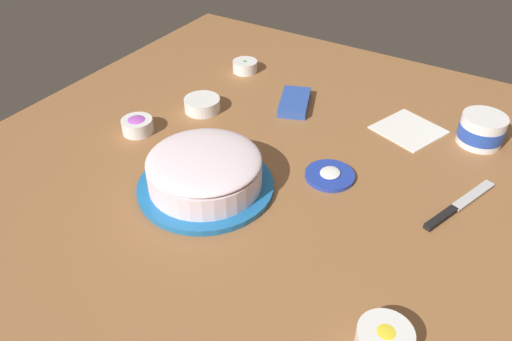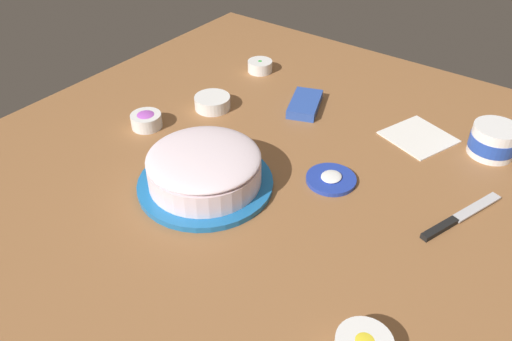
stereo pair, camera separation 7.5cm
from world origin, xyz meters
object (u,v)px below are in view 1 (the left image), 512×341
sprinkle_bowl_yellow (385,339)px  spreading_knife (454,208)px  frosting_tub_lid (330,175)px  paper_napkin (409,129)px  frosting_tub (482,129)px  sprinkle_bowl_rainbow (137,125)px  frosted_cake (205,173)px  sprinkle_bowl_blue (202,104)px  candy_box_lower (295,102)px  sprinkle_bowl_green (245,66)px

sprinkle_bowl_yellow → spreading_knife: bearing=178.2°
frosting_tub_lid → paper_napkin: (-0.29, 0.09, -0.00)m
spreading_knife → paper_napkin: bearing=-144.5°
frosting_tub → sprinkle_bowl_rainbow: size_ratio=1.38×
frosted_cake → frosting_tub: (-0.51, 0.48, -0.00)m
sprinkle_bowl_rainbow → sprinkle_bowl_yellow: size_ratio=0.88×
frosting_tub_lid → sprinkle_bowl_blue: sprinkle_bowl_blue is taller
frosting_tub → frosting_tub_lid: (0.33, -0.26, -0.03)m
frosting_tub → frosting_tub_lid: size_ratio=0.97×
sprinkle_bowl_yellow → candy_box_lower: (-0.60, -0.48, -0.01)m
sprinkle_bowl_blue → sprinkle_bowl_yellow: 0.83m
frosting_tub_lid → sprinkle_bowl_yellow: bearing=36.0°
frosting_tub_lid → candy_box_lower: size_ratio=0.80×
sprinkle_bowl_rainbow → paper_napkin: (-0.38, 0.60, -0.02)m
frosted_cake → sprinkle_bowl_yellow: bearing=69.8°
sprinkle_bowl_blue → paper_napkin: (-0.20, 0.52, -0.02)m
frosted_cake → sprinkle_bowl_yellow: 0.51m
frosting_tub_lid → spreading_knife: 0.28m
sprinkle_bowl_green → sprinkle_bowl_yellow: size_ratio=0.84×
frosting_tub → spreading_knife: bearing=3.0°
candy_box_lower → sprinkle_bowl_yellow: bearing=18.0°
frosting_tub_lid → sprinkle_bowl_yellow: size_ratio=1.26×
sprinkle_bowl_yellow → sprinkle_bowl_green: bearing=-134.7°
frosted_cake → frosting_tub_lid: bearing=129.9°
frosting_tub → spreading_knife: 0.30m
frosted_cake → candy_box_lower: bearing=-179.5°
sprinkle_bowl_rainbow → paper_napkin: size_ratio=0.54×
spreading_knife → sprinkle_bowl_yellow: 0.39m
sprinkle_bowl_blue → sprinkle_bowl_yellow: bearing=57.0°
sprinkle_bowl_green → candy_box_lower: (0.11, 0.24, -0.01)m
frosting_tub_lid → sprinkle_bowl_yellow: (0.36, 0.26, 0.02)m
sprinkle_bowl_blue → paper_napkin: bearing=111.0°
sprinkle_bowl_green → sprinkle_bowl_yellow: bearing=45.3°
sprinkle_bowl_green → spreading_knife: bearing=66.5°
spreading_knife → sprinkle_bowl_blue: bearing=-94.5°
frosting_tub_lid → spreading_knife: size_ratio=0.50×
frosted_cake → frosting_tub_lid: (-0.18, 0.22, -0.04)m
sprinkle_bowl_green → sprinkle_bowl_blue: 0.27m
frosting_tub → sprinkle_bowl_yellow: frosting_tub is taller
spreading_knife → sprinkle_bowl_blue: size_ratio=2.30×
frosted_cake → frosting_tub: size_ratio=2.74×
sprinkle_bowl_rainbow → paper_napkin: sprinkle_bowl_rainbow is taller
spreading_knife → sprinkle_bowl_rainbow: sprinkle_bowl_rainbow is taller
spreading_knife → candy_box_lower: size_ratio=1.59×
frosting_tub_lid → paper_napkin: frosting_tub_lid is taller
frosted_cake → sprinkle_bowl_green: frosted_cake is taller
frosted_cake → sprinkle_bowl_blue: bearing=-142.3°
frosting_tub_lid → sprinkle_bowl_green: bearing=-127.6°
sprinkle_bowl_yellow → paper_napkin: (-0.65, -0.17, -0.02)m
sprinkle_bowl_yellow → frosting_tub: bearing=-179.8°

